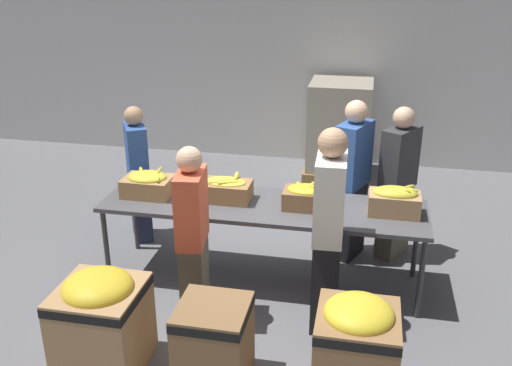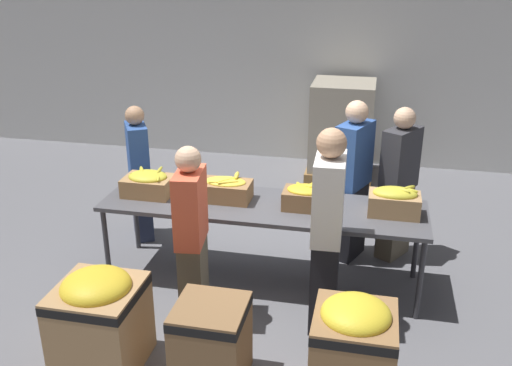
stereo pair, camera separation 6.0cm
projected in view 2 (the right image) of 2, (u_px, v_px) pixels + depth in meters
ground_plane at (262, 279)px, 5.67m from camera, size 30.00×30.00×0.00m
wall_back at (314, 28)px, 8.26m from camera, size 16.00×0.08×4.00m
sorting_table at (263, 209)px, 5.38m from camera, size 3.05×0.83×0.81m
banana_box_0 at (148, 183)px, 5.54m from camera, size 0.47×0.36×0.25m
banana_box_1 at (226, 189)px, 5.42m from camera, size 0.48×0.32×0.25m
banana_box_2 at (306, 196)px, 5.25m from camera, size 0.42×0.29×0.24m
banana_box_3 at (395, 201)px, 5.11m from camera, size 0.46×0.28×0.27m
volunteer_0 at (398, 185)px, 5.84m from camera, size 0.41×0.48×1.62m
volunteer_1 at (327, 233)px, 4.66m from camera, size 0.25×0.48×1.77m
volunteer_2 at (352, 182)px, 5.81m from camera, size 0.39×0.51×1.69m
volunteer_3 at (192, 238)px, 4.78m from camera, size 0.26×0.45×1.60m
volunteer_4 at (139, 174)px, 6.25m from camera, size 0.38×0.46×1.52m
donation_bin_0 at (100, 317)px, 4.35m from camera, size 0.63×0.63×0.81m
donation_bin_1 at (211, 341)px, 4.20m from camera, size 0.52×0.52×0.66m
donation_bin_2 at (353, 350)px, 3.97m from camera, size 0.57×0.57×0.84m
pallet_stack_0 at (342, 130)px, 8.10m from camera, size 0.93×0.93×1.36m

